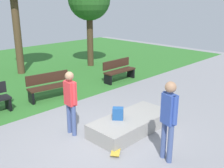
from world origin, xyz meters
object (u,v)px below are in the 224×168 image
at_px(backpack_on_ledge, 118,114).
at_px(park_bench_near_lamppost, 50,85).
at_px(skateboard_by_ledge, 117,147).
at_px(skater_performing_trick, 169,115).
at_px(skater_watching, 70,98).
at_px(park_bench_far_left, 119,70).
at_px(concrete_ledge, 131,124).
at_px(tree_broad_elm, 89,0).

height_order(backpack_on_ledge, park_bench_near_lamppost, park_bench_near_lamppost).
bearing_deg(skateboard_by_ledge, backpack_on_ledge, 41.80).
bearing_deg(skater_performing_trick, skater_watching, 106.63).
xyz_separation_m(skater_watching, park_bench_far_left, (4.45, 2.50, -0.52)).
bearing_deg(concrete_ledge, tree_broad_elm, 57.14).
height_order(concrete_ledge, skateboard_by_ledge, concrete_ledge).
bearing_deg(skateboard_by_ledge, park_bench_near_lamppost, 78.63).
xyz_separation_m(skateboard_by_ledge, park_bench_far_left, (4.18, 3.88, 0.42)).
height_order(concrete_ledge, park_bench_far_left, park_bench_far_left).
bearing_deg(skater_performing_trick, park_bench_far_left, 53.12).
height_order(skater_watching, skateboard_by_ledge, skater_watching).
bearing_deg(skateboard_by_ledge, tree_broad_elm, 53.15).
relative_size(concrete_ledge, backpack_on_ledge, 7.42).
xyz_separation_m(concrete_ledge, skater_watching, (-1.25, 0.98, 0.80)).
xyz_separation_m(park_bench_far_left, park_bench_near_lamppost, (-3.35, 0.23, 0.00)).
height_order(park_bench_far_left, tree_broad_elm, tree_broad_elm).
bearing_deg(skater_watching, concrete_ledge, -38.09).
bearing_deg(skateboard_by_ledge, skater_watching, 101.28).
bearing_deg(park_bench_near_lamppost, skater_performing_trick, -94.05).
bearing_deg(skater_watching, tree_broad_elm, 45.37).
xyz_separation_m(concrete_ledge, backpack_on_ledge, (-0.34, 0.16, 0.36)).
distance_m(skater_watching, park_bench_far_left, 5.13).
bearing_deg(backpack_on_ledge, park_bench_near_lamppost, -42.84).
xyz_separation_m(skater_watching, park_bench_near_lamppost, (1.10, 2.72, -0.52)).
bearing_deg(park_bench_far_left, park_bench_near_lamppost, 176.16).
relative_size(park_bench_far_left, tree_broad_elm, 0.35).
relative_size(park_bench_far_left, park_bench_near_lamppost, 0.97).
height_order(backpack_on_ledge, tree_broad_elm, tree_broad_elm).
bearing_deg(concrete_ledge, skateboard_by_ledge, -157.53).
bearing_deg(park_bench_far_left, backpack_on_ledge, -136.93).
bearing_deg(park_bench_near_lamppost, tree_broad_elm, 32.71).
distance_m(park_bench_far_left, park_bench_near_lamppost, 3.36).
bearing_deg(park_bench_near_lamppost, backpack_on_ledge, -93.10).
xyz_separation_m(concrete_ledge, park_bench_near_lamppost, (-0.15, 3.70, 0.29)).
bearing_deg(skater_watching, backpack_on_ledge, -41.82).
relative_size(skater_performing_trick, tree_broad_elm, 0.40).
xyz_separation_m(backpack_on_ledge, skater_performing_trick, (-0.18, -1.64, 0.53)).
xyz_separation_m(backpack_on_ledge, tree_broad_elm, (4.53, 6.32, 2.83)).
relative_size(concrete_ledge, skateboard_by_ledge, 3.13).
height_order(concrete_ledge, park_bench_near_lamppost, park_bench_near_lamppost).
bearing_deg(concrete_ledge, park_bench_far_left, 47.34).
height_order(backpack_on_ledge, skater_watching, skater_watching).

